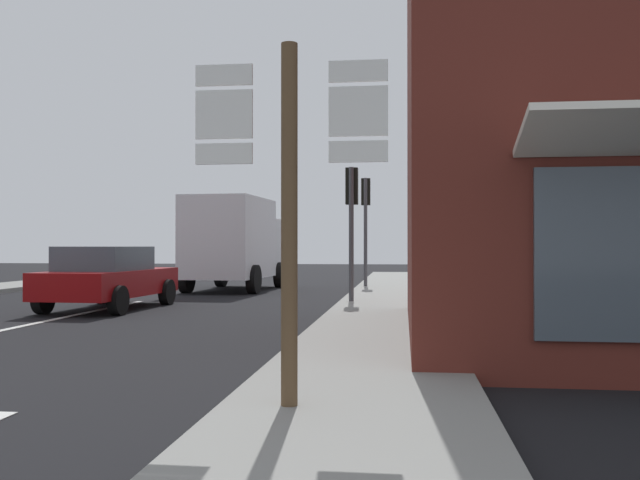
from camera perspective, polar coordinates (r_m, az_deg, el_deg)
ground_plane at (r=17.19m, az=-17.12°, el=-5.43°), size 80.00×80.00×0.00m
sidewalk_right at (r=13.72m, az=5.21°, el=-6.41°), size 2.30×44.00×0.14m
lane_centre_stripe at (r=13.65m, az=-24.02°, el=-6.67°), size 0.16×12.00×0.01m
sedan_far at (r=16.85m, az=-17.14°, el=-2.93°), size 2.12×4.28×1.47m
delivery_truck at (r=23.12m, az=-7.13°, el=-0.08°), size 2.74×5.12×3.05m
route_sign_post at (r=5.84m, az=-2.53°, el=3.69°), size 1.66×0.14×3.20m
traffic_light_far_right at (r=23.24m, az=3.81°, el=2.72°), size 0.30×0.49×3.76m
traffic_light_near_right at (r=16.93m, az=2.65°, el=3.02°), size 0.30×0.49×3.41m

